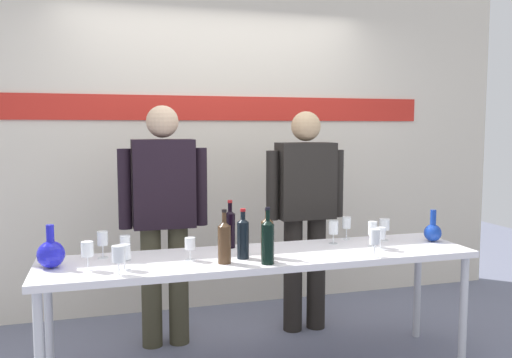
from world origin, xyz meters
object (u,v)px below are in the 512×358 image
wine_bottle_4 (243,237)px  wine_glass_left_3 (124,252)px  decanter_blue_right (433,231)px  wine_glass_left_2 (118,254)px  wine_glass_right_0 (347,223)px  wine_bottle_0 (268,236)px  wine_glass_left_5 (103,239)px  wine_glass_right_4 (333,228)px  wine_glass_left_4 (87,250)px  wine_glass_right_5 (373,229)px  wine_bottle_1 (224,241)px  wine_glass_right_3 (380,234)px  wine_bottle_3 (230,227)px  wine_glass_right_1 (375,237)px  display_table (263,264)px  wine_glass_right_2 (384,225)px  wine_glass_left_1 (190,244)px  presenter_left (164,210)px  wine_bottle_2 (268,240)px  wine_glass_left_0 (125,243)px  presenter_right (305,206)px  decanter_blue_left (51,253)px

wine_bottle_4 → wine_glass_left_3: 0.68m
wine_bottle_4 → wine_glass_left_3: size_ratio=2.12×
decanter_blue_right → wine_glass_left_2: bearing=-173.1°
wine_glass_right_0 → wine_bottle_0: bearing=-153.4°
wine_glass_left_5 → wine_glass_right_4: bearing=-1.1°
wine_glass_left_4 → wine_glass_left_5: bearing=72.9°
wine_glass_right_5 → wine_bottle_1: bearing=-172.3°
wine_glass_right_0 → wine_glass_right_3: (0.07, -0.35, -0.01)m
wine_bottle_3 → wine_glass_right_0: (0.83, 0.03, -0.02)m
wine_bottle_3 → wine_glass_right_4: 0.69m
wine_glass_right_5 → wine_glass_right_1: bearing=-116.2°
display_table → decanter_blue_right: 1.21m
wine_glass_right_0 → wine_glass_right_2: (0.23, -0.11, -0.00)m
wine_glass_left_1 → wine_glass_left_5: 0.53m
wine_bottle_1 → wine_glass_right_4: (0.80, 0.29, -0.02)m
presenter_left → wine_bottle_0: (0.52, -0.71, -0.07)m
wine_bottle_0 → wine_bottle_4: size_ratio=0.99×
wine_bottle_2 → wine_glass_left_5: 0.98m
wine_bottle_3 → wine_glass_right_0: 0.83m
wine_bottle_0 → wine_glass_left_3: bearing=-176.9°
wine_glass_left_0 → wine_glass_left_5: size_ratio=0.92×
wine_glass_right_2 → wine_glass_right_4: wine_glass_right_4 is taller
presenter_left → wine_glass_left_0: bearing=-117.5°
wine_glass_right_1 → wine_glass_right_0: bearing=82.7°
decanter_blue_right → wine_glass_right_1: bearing=-154.8°
wine_bottle_2 → wine_glass_left_3: bearing=173.0°
display_table → wine_glass_left_0: bearing=174.3°
wine_glass_left_1 → wine_glass_left_3: wine_glass_left_3 is taller
wine_bottle_4 → wine_glass_left_2: 0.73m
wine_glass_right_3 → wine_glass_right_4: (-0.21, 0.24, 0.01)m
wine_glass_right_1 → wine_glass_right_4: bearing=101.5°
wine_glass_left_0 → wine_glass_right_4: size_ratio=0.94×
wine_glass_left_2 → wine_glass_right_3: (1.60, 0.13, -0.01)m
decanter_blue_right → wine_glass_left_5: size_ratio=1.35×
wine_bottle_4 → wine_bottle_0: bearing=-7.8°
wine_glass_right_1 → wine_glass_right_5: wine_glass_right_1 is taller
presenter_right → wine_bottle_0: 0.88m
wine_glass_left_4 → wine_glass_right_5: bearing=2.4°
decanter_blue_left → wine_bottle_3: (1.06, 0.20, 0.05)m
display_table → wine_glass_left_4: wine_glass_left_4 is taller
wine_glass_right_3 → wine_glass_right_5: wine_glass_right_5 is taller
wine_bottle_2 → wine_glass_left_2: bearing=180.0°
wine_glass_left_3 → wine_bottle_1: bearing=-1.5°
wine_bottle_1 → wine_glass_right_5: 1.01m
wine_bottle_0 → wine_glass_right_2: bearing=14.3°
presenter_right → presenter_left: bearing=-180.0°
wine_glass_left_3 → wine_glass_right_3: (1.56, 0.04, 0.01)m
wine_bottle_3 → wine_glass_right_5: 0.91m
presenter_right → wine_glass_left_2: presenter_right is taller
wine_bottle_1 → wine_glass_right_2: wine_bottle_1 is taller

